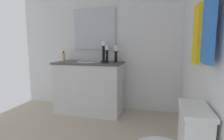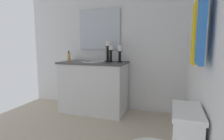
{
  "view_description": "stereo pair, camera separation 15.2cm",
  "coord_description": "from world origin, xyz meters",
  "views": [
    {
      "loc": [
        1.66,
        1.1,
        1.17
      ],
      "look_at": [
        -0.42,
        0.57,
        0.87
      ],
      "focal_mm": 29.64,
      "sensor_mm": 36.0,
      "label": 1
    },
    {
      "loc": [
        1.62,
        1.25,
        1.17
      ],
      "look_at": [
        -0.42,
        0.57,
        0.87
      ],
      "focal_mm": 29.64,
      "sensor_mm": 36.0,
      "label": 2
    }
  ],
  "objects": [
    {
      "name": "mirror",
      "position": [
        -1.52,
        -0.04,
        1.43
      ],
      "size": [
        0.02,
        0.77,
        0.71
      ],
      "primitive_type": "cube",
      "color": "silver"
    },
    {
      "name": "wall_left",
      "position": [
        -1.57,
        0.0,
        1.23
      ],
      "size": [
        0.04,
        2.96,
        2.45
      ],
      "primitive_type": "cube",
      "color": "white",
      "rests_on": "ground"
    },
    {
      "name": "towel_bar",
      "position": [
        0.14,
        1.42,
        1.47
      ],
      "size": [
        0.76,
        0.02,
        0.02
      ],
      "primitive_type": "cylinder",
      "rotation": [
        0.0,
        1.57,
        0.0
      ],
      "color": "silver"
    },
    {
      "name": "candle_holder_mid",
      "position": [
        -1.31,
        0.19,
        1.05
      ],
      "size": [
        0.09,
        0.09,
        0.34
      ],
      "color": "black",
      "rests_on": "vanity_cabinet"
    },
    {
      "name": "sink_basin",
      "position": [
        -1.24,
        -0.04,
        0.83
      ],
      "size": [
        0.4,
        0.4,
        0.24
      ],
      "color": "white",
      "rests_on": "vanity_cabinet"
    },
    {
      "name": "candle_holder_tall",
      "position": [
        -1.31,
        0.4,
        1.02
      ],
      "size": [
        0.09,
        0.09,
        0.28
      ],
      "color": "black",
      "rests_on": "vanity_cabinet"
    },
    {
      "name": "towel_near_vanity",
      "position": [
        -0.05,
        1.4,
        1.25
      ],
      "size": [
        0.22,
        0.03,
        0.49
      ],
      "primitive_type": "cube",
      "color": "yellow",
      "rests_on": "towel_bar"
    },
    {
      "name": "candle_holder_short",
      "position": [
        -1.26,
        0.26,
        1.01
      ],
      "size": [
        0.09,
        0.09,
        0.27
      ],
      "color": "black",
      "rests_on": "vanity_cabinet"
    },
    {
      "name": "soap_bottle",
      "position": [
        -1.22,
        -0.5,
        0.94
      ],
      "size": [
        0.06,
        0.06,
        0.18
      ],
      "color": "#E5B259",
      "rests_on": "vanity_cabinet"
    },
    {
      "name": "towel_center",
      "position": [
        0.33,
        1.4,
        1.27
      ],
      "size": [
        0.25,
        0.03,
        0.45
      ],
      "primitive_type": "cube",
      "color": "blue",
      "rests_on": "towel_bar"
    },
    {
      "name": "vanity_cabinet",
      "position": [
        -1.24,
        -0.04,
        0.44
      ],
      "size": [
        0.58,
        1.13,
        0.87
      ],
      "color": "silver",
      "rests_on": "ground"
    },
    {
      "name": "wall_back",
      "position": [
        0.0,
        1.48,
        1.23
      ],
      "size": [
        3.13,
        0.04,
        2.45
      ],
      "primitive_type": "cube",
      "color": "white",
      "rests_on": "ground"
    }
  ]
}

